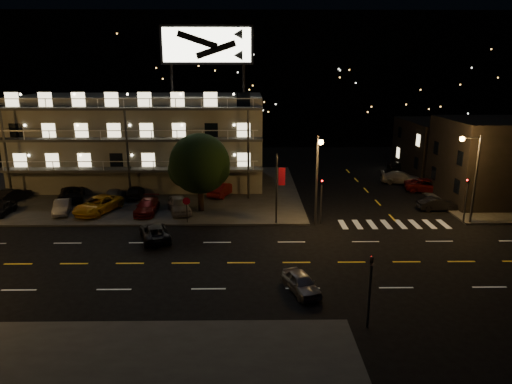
{
  "coord_description": "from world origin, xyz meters",
  "views": [
    {
      "loc": [
        2.67,
        -30.37,
        13.59
      ],
      "look_at": [
        3.18,
        8.0,
        3.11
      ],
      "focal_mm": 32.0,
      "sensor_mm": 36.0,
      "label": 1
    }
  ],
  "objects_px": {
    "side_car_0": "(437,204)",
    "lot_car_7": "(114,195)",
    "tree": "(199,165)",
    "lot_car_4": "(179,205)",
    "lot_car_2": "(98,205)",
    "road_car_east": "(301,283)",
    "road_car_west": "(155,232)"
  },
  "relations": [
    {
      "from": "lot_car_7",
      "to": "road_car_east",
      "type": "distance_m",
      "value": 26.55
    },
    {
      "from": "tree",
      "to": "lot_car_2",
      "type": "height_order",
      "value": "tree"
    },
    {
      "from": "tree",
      "to": "side_car_0",
      "type": "height_order",
      "value": "tree"
    },
    {
      "from": "lot_car_7",
      "to": "road_car_west",
      "type": "distance_m",
      "value": 12.64
    },
    {
      "from": "side_car_0",
      "to": "tree",
      "type": "bearing_deg",
      "value": 87.54
    },
    {
      "from": "tree",
      "to": "lot_car_2",
      "type": "distance_m",
      "value": 10.46
    },
    {
      "from": "lot_car_2",
      "to": "side_car_0",
      "type": "distance_m",
      "value": 33.02
    },
    {
      "from": "tree",
      "to": "lot_car_2",
      "type": "relative_size",
      "value": 1.38
    },
    {
      "from": "tree",
      "to": "road_car_east",
      "type": "bearing_deg",
      "value": -64.16
    },
    {
      "from": "lot_car_4",
      "to": "lot_car_7",
      "type": "height_order",
      "value": "lot_car_4"
    },
    {
      "from": "lot_car_4",
      "to": "lot_car_7",
      "type": "xyz_separation_m",
      "value": [
        -7.37,
        4.12,
        -0.13
      ]
    },
    {
      "from": "lot_car_4",
      "to": "road_car_east",
      "type": "height_order",
      "value": "lot_car_4"
    },
    {
      "from": "tree",
      "to": "side_car_0",
      "type": "relative_size",
      "value": 2.01
    },
    {
      "from": "lot_car_7",
      "to": "side_car_0",
      "type": "height_order",
      "value": "lot_car_7"
    },
    {
      "from": "lot_car_2",
      "to": "road_car_east",
      "type": "distance_m",
      "value": 23.96
    },
    {
      "from": "lot_car_7",
      "to": "road_car_east",
      "type": "relative_size",
      "value": 1.2
    },
    {
      "from": "tree",
      "to": "lot_car_4",
      "type": "xyz_separation_m",
      "value": [
        -1.99,
        -0.56,
        -3.72
      ]
    },
    {
      "from": "side_car_0",
      "to": "road_car_east",
      "type": "bearing_deg",
      "value": 134.69
    },
    {
      "from": "tree",
      "to": "road_car_west",
      "type": "height_order",
      "value": "tree"
    },
    {
      "from": "lot_car_2",
      "to": "lot_car_4",
      "type": "height_order",
      "value": "same"
    },
    {
      "from": "lot_car_4",
      "to": "road_car_east",
      "type": "bearing_deg",
      "value": -75.84
    },
    {
      "from": "side_car_0",
      "to": "lot_car_7",
      "type": "bearing_deg",
      "value": 81.14
    },
    {
      "from": "road_car_west",
      "to": "tree",
      "type": "bearing_deg",
      "value": -130.57
    },
    {
      "from": "tree",
      "to": "side_car_0",
      "type": "bearing_deg",
      "value": 0.53
    },
    {
      "from": "road_car_east",
      "to": "lot_car_4",
      "type": "bearing_deg",
      "value": 103.32
    },
    {
      "from": "lot_car_7",
      "to": "lot_car_4",
      "type": "bearing_deg",
      "value": 146.9
    },
    {
      "from": "lot_car_2",
      "to": "road_car_west",
      "type": "height_order",
      "value": "lot_car_2"
    },
    {
      "from": "lot_car_4",
      "to": "road_car_east",
      "type": "relative_size",
      "value": 1.24
    },
    {
      "from": "tree",
      "to": "road_car_east",
      "type": "xyz_separation_m",
      "value": [
        8.0,
        -16.53,
        -4.02
      ]
    },
    {
      "from": "lot_car_2",
      "to": "road_car_west",
      "type": "relative_size",
      "value": 1.19
    },
    {
      "from": "side_car_0",
      "to": "road_car_west",
      "type": "relative_size",
      "value": 0.81
    },
    {
      "from": "lot_car_4",
      "to": "road_car_west",
      "type": "relative_size",
      "value": 0.97
    }
  ]
}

